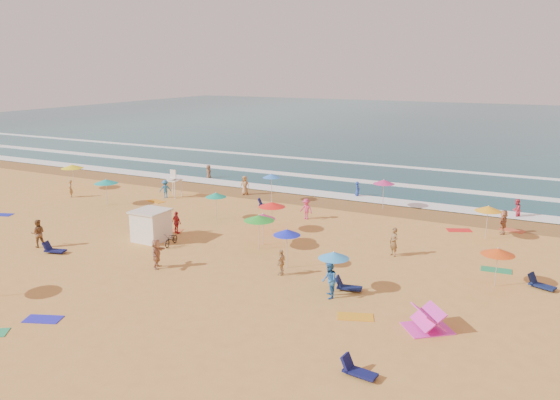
% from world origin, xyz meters
% --- Properties ---
extents(ground, '(220.00, 220.00, 0.00)m').
position_xyz_m(ground, '(0.00, 0.00, 0.00)').
color(ground, gold).
rests_on(ground, ground).
extents(ocean, '(220.00, 140.00, 0.18)m').
position_xyz_m(ocean, '(0.00, 84.00, 0.00)').
color(ocean, '#0C4756').
rests_on(ocean, ground).
extents(wet_sand, '(220.00, 220.00, 0.00)m').
position_xyz_m(wet_sand, '(0.00, 12.50, 0.01)').
color(wet_sand, olive).
rests_on(wet_sand, ground).
extents(surf_foam, '(200.00, 18.70, 0.05)m').
position_xyz_m(surf_foam, '(0.00, 21.32, 0.10)').
color(surf_foam, white).
rests_on(surf_foam, ground).
extents(cabana, '(2.00, 2.00, 2.00)m').
position_xyz_m(cabana, '(-6.25, -2.75, 1.00)').
color(cabana, white).
rests_on(cabana, ground).
extents(cabana_roof, '(2.20, 2.20, 0.12)m').
position_xyz_m(cabana_roof, '(-6.25, -2.75, 2.06)').
color(cabana_roof, silver).
rests_on(cabana_roof, cabana).
extents(bicycle, '(0.86, 1.72, 0.86)m').
position_xyz_m(bicycle, '(-4.35, -3.05, 0.43)').
color(bicycle, black).
rests_on(bicycle, ground).
extents(lifeguard_stand, '(1.20, 1.20, 2.10)m').
position_xyz_m(lifeguard_stand, '(-12.78, 8.13, 1.05)').
color(lifeguard_stand, white).
rests_on(lifeguard_stand, ground).
extents(beach_umbrellas, '(51.44, 30.89, 0.76)m').
position_xyz_m(beach_umbrellas, '(-2.76, -0.25, 2.10)').
color(beach_umbrellas, green).
rests_on(beach_umbrellas, ground).
extents(loungers, '(42.70, 21.94, 0.34)m').
position_xyz_m(loungers, '(2.17, -3.65, 0.17)').
color(loungers, '#0E1F4A').
rests_on(loungers, ground).
extents(towels, '(38.53, 28.90, 0.03)m').
position_xyz_m(towels, '(-0.92, -2.42, 0.01)').
color(towels, red).
rests_on(towels, ground).
extents(popup_tents, '(10.17, 16.23, 1.20)m').
position_xyz_m(popup_tents, '(17.15, -0.35, 0.60)').
color(popup_tents, '#F035C3').
rests_on(popup_tents, ground).
extents(beachgoers, '(47.47, 25.00, 2.14)m').
position_xyz_m(beachgoers, '(-0.23, 4.01, 0.81)').
color(beachgoers, '#223DA0').
rests_on(beachgoers, ground).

